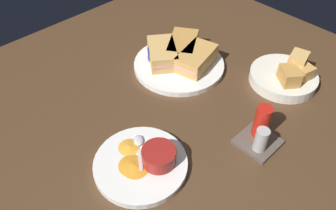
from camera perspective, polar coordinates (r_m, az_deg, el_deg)
The scene contains 13 objects.
ground_plane at distance 94.28cm, azimuth 3.44°, elevation 2.57°, with size 110.00×110.00×3.00cm, color #4C331E.
plate_sandwich_main at distance 99.36cm, azimuth 1.88°, elevation 6.89°, with size 26.58×26.58×1.60cm, color white.
sandwich_half_near at distance 96.76cm, azimuth 4.87°, elevation 7.94°, with size 14.57×10.56×4.80cm.
sandwich_half_far at distance 101.50cm, azimuth 2.55°, elevation 10.01°, with size 15.02×13.60×4.80cm.
sandwich_half_extra at distance 98.39cm, azimuth -0.98°, elevation 8.80°, with size 13.76×14.99×4.80cm.
ramekin_dark_sauce at distance 99.64cm, azimuth -1.32°, elevation 8.90°, with size 7.56×7.56×3.37cm.
spoon_by_dark_ramekin at distance 99.72cm, azimuth 2.02°, elevation 7.89°, with size 7.03×8.83×0.80cm.
plate_chips_companion at distance 74.51cm, azimuth -4.70°, elevation -10.09°, with size 20.73×20.73×1.60cm, color white.
ramekin_light_gravy at distance 72.22cm, azimuth -1.59°, elevation -8.65°, with size 7.48×7.48×3.67cm.
spoon_by_gravy_ramekin at distance 76.35cm, azimuth -5.00°, elevation -6.82°, with size 7.07×8.81×0.80cm.
plantain_chip_scatter at distance 74.00cm, azimuth -4.89°, elevation -9.20°, with size 15.56×12.65×0.60cm.
bread_basket_rear at distance 98.52cm, azimuth 19.56°, elevation 4.79°, with size 18.57×18.57×8.08cm.
condiment_caddy at distance 79.46cm, azimuth 15.51°, elevation -4.51°, with size 9.00×9.00×9.50cm.
Camera 1 is at (52.70, 46.56, 61.30)cm, focal length 35.60 mm.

